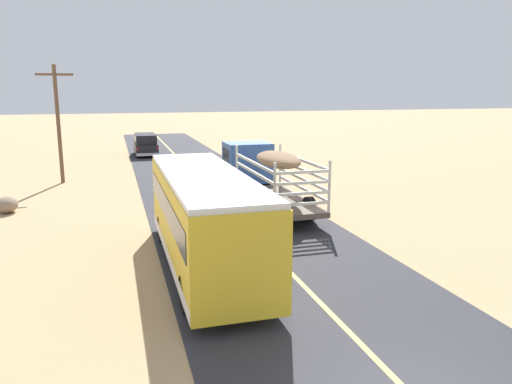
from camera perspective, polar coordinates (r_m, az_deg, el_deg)
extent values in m
cube|color=#3359A5|center=(28.17, -0.98, 3.50)|extent=(2.50, 2.20, 2.20)
cube|color=#192333|center=(28.11, -0.98, 4.41)|extent=(2.53, 1.54, 0.70)
cube|color=brown|center=(23.29, 2.51, -1.03)|extent=(2.50, 6.40, 0.24)
cylinder|color=silver|center=(25.70, -2.22, 2.96)|extent=(0.12, 0.12, 2.20)
cylinder|color=silver|center=(26.36, 2.81, 3.18)|extent=(0.12, 0.12, 2.20)
cylinder|color=silver|center=(19.75, 2.17, 0.26)|extent=(0.12, 0.12, 2.20)
cylinder|color=silver|center=(20.61, 8.47, 0.63)|extent=(0.12, 0.12, 2.20)
cube|color=silver|center=(22.82, -0.36, 0.15)|extent=(0.08, 6.30, 0.12)
cube|color=silver|center=(23.58, 5.31, 0.48)|extent=(0.08, 6.30, 0.12)
cube|color=silver|center=(20.27, 5.37, -1.39)|extent=(2.40, 0.08, 0.12)
cube|color=silver|center=(22.74, -0.36, 1.24)|extent=(0.08, 6.30, 0.12)
cube|color=silver|center=(23.50, 5.33, 1.53)|extent=(0.08, 6.30, 0.12)
cube|color=silver|center=(20.18, 5.40, -0.17)|extent=(2.40, 0.08, 0.12)
cube|color=silver|center=(22.66, -0.36, 2.33)|extent=(0.08, 6.30, 0.12)
cube|color=silver|center=(23.43, 5.35, 2.59)|extent=(0.08, 6.30, 0.12)
cube|color=silver|center=(20.09, 5.42, 1.05)|extent=(2.40, 0.08, 0.12)
cube|color=silver|center=(22.59, -0.36, 3.43)|extent=(0.08, 6.30, 0.12)
cube|color=silver|center=(23.36, 5.37, 3.66)|extent=(0.08, 6.30, 0.12)
cube|color=silver|center=(20.02, 5.45, 2.29)|extent=(2.40, 0.08, 0.12)
ellipsoid|color=#8C6B4C|center=(22.93, 2.55, 3.77)|extent=(1.75, 3.84, 0.70)
cylinder|color=black|center=(28.12, -3.11, 0.89)|extent=(0.32, 1.10, 1.10)
cylinder|color=black|center=(28.68, 1.13, 1.12)|extent=(0.32, 1.10, 1.10)
cylinder|color=black|center=(21.82, 0.86, -2.31)|extent=(0.32, 1.10, 1.10)
cylinder|color=black|center=(22.53, 6.18, -1.92)|extent=(0.32, 1.10, 1.10)
cube|color=gold|center=(16.44, -5.97, -2.96)|extent=(2.50, 10.00, 2.70)
cube|color=white|center=(16.14, -6.08, 1.96)|extent=(2.45, 9.80, 0.16)
cube|color=#192333|center=(16.33, -6.01, -1.35)|extent=(2.54, 9.20, 0.80)
cube|color=silver|center=(16.77, -5.89, -6.76)|extent=(2.53, 9.80, 0.36)
cylinder|color=black|center=(19.73, -10.75, -4.20)|extent=(0.30, 1.00, 1.00)
cylinder|color=black|center=(20.03, -4.46, -3.78)|extent=(0.30, 1.00, 1.00)
cylinder|color=black|center=(13.62, -8.02, -11.54)|extent=(0.30, 1.00, 1.00)
cylinder|color=black|center=(14.06, 1.04, -10.65)|extent=(0.30, 1.00, 1.00)
cube|color=black|center=(45.71, -12.60, 5.01)|extent=(1.90, 4.60, 0.90)
cube|color=black|center=(45.48, -12.64, 6.05)|extent=(1.75, 3.59, 0.80)
cube|color=#192333|center=(45.47, -12.64, 6.07)|extent=(1.79, 3.22, 0.44)
cube|color=silver|center=(43.55, -12.39, 4.25)|extent=(1.86, 0.20, 0.24)
cube|color=red|center=(43.39, -13.51, 4.85)|extent=(0.16, 0.06, 0.14)
cube|color=red|center=(43.49, -11.32, 4.96)|extent=(0.16, 0.06, 0.14)
cylinder|color=black|center=(47.12, -13.70, 4.78)|extent=(0.26, 0.76, 0.76)
cylinder|color=black|center=(47.22, -11.71, 4.89)|extent=(0.26, 0.76, 0.76)
cylinder|color=black|center=(44.29, -13.53, 4.36)|extent=(0.26, 0.76, 0.76)
cylinder|color=black|center=(44.39, -11.41, 4.47)|extent=(0.26, 0.76, 0.76)
cylinder|color=brown|center=(33.57, -21.83, 7.20)|extent=(0.24, 0.24, 7.36)
cube|color=brown|center=(33.51, -22.25, 12.45)|extent=(2.20, 0.14, 0.14)
ellipsoid|color=#84705B|center=(26.81, -26.81, -1.31)|extent=(1.00, 1.27, 0.79)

